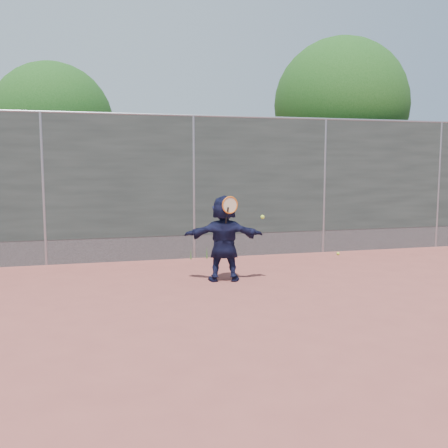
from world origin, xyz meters
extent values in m
plane|color=#9E4C42|center=(0.00, 0.00, 0.00)|extent=(80.00, 80.00, 0.00)
imported|color=#121533|center=(0.09, 1.30, 0.74)|extent=(1.42, 0.69, 1.47)
sphere|color=#CDFA37|center=(3.15, 3.05, 0.03)|extent=(0.07, 0.07, 0.07)
cube|color=#38423D|center=(0.00, 3.50, 1.75)|extent=(20.00, 0.04, 2.50)
cube|color=slate|center=(0.00, 3.50, 0.25)|extent=(20.00, 0.03, 0.50)
cylinder|color=gray|center=(0.00, 3.50, 3.00)|extent=(20.00, 0.05, 0.05)
cylinder|color=gray|center=(-3.00, 3.50, 1.50)|extent=(0.06, 0.06, 3.00)
cylinder|color=gray|center=(0.00, 3.50, 1.50)|extent=(0.06, 0.06, 3.00)
cylinder|color=gray|center=(3.00, 3.50, 1.50)|extent=(0.06, 0.06, 3.00)
cylinder|color=gray|center=(6.00, 3.50, 1.50)|extent=(0.06, 0.06, 3.00)
torus|color=#DB5E14|center=(0.14, 1.10, 1.32)|extent=(0.29, 0.09, 0.29)
cylinder|color=beige|center=(0.14, 1.10, 1.32)|extent=(0.24, 0.06, 0.25)
cylinder|color=black|center=(0.09, 1.12, 1.12)|extent=(0.06, 0.13, 0.33)
sphere|color=#CDFA37|center=(0.72, 1.13, 1.10)|extent=(0.07, 0.07, 0.07)
cylinder|color=#382314|center=(4.50, 5.70, 1.30)|extent=(0.28, 0.28, 2.60)
sphere|color=#23561C|center=(4.50, 5.70, 3.59)|extent=(3.60, 3.60, 3.60)
sphere|color=#23561C|center=(5.22, 5.90, 3.23)|extent=(2.52, 2.52, 2.52)
cylinder|color=#382314|center=(-3.00, 6.50, 1.10)|extent=(0.28, 0.28, 2.20)
sphere|color=#23561C|center=(-3.00, 6.50, 3.03)|extent=(3.00, 3.00, 3.00)
sphere|color=#23561C|center=(-2.40, 6.70, 2.73)|extent=(2.10, 2.10, 2.10)
cone|color=#387226|center=(0.25, 3.38, 0.13)|extent=(0.03, 0.03, 0.26)
cone|color=#387226|center=(0.55, 3.40, 0.15)|extent=(0.03, 0.03, 0.30)
cone|color=#387226|center=(-0.10, 3.36, 0.11)|extent=(0.03, 0.03, 0.22)
camera|label=1|loc=(-2.03, -6.85, 1.96)|focal=40.00mm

